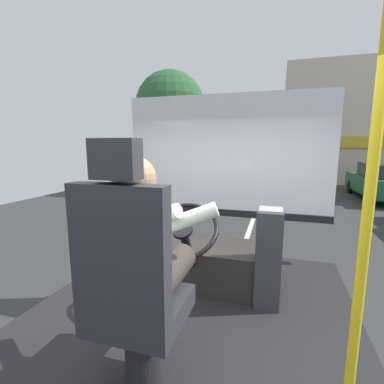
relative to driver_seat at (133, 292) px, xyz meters
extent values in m
cube|color=#313131|center=(0.06, 9.40, -1.45)|extent=(18.00, 44.00, 0.05)
cube|color=silver|center=(0.06, 9.40, -1.42)|extent=(0.12, 39.60, 0.00)
cube|color=#28282B|center=(0.06, 0.60, -1.05)|extent=(2.60, 3.20, 0.76)
cube|color=black|center=(0.06, 0.60, -0.63)|extent=(2.60, 3.20, 0.06)
cylinder|color=black|center=(0.00, 0.09, -0.40)|extent=(0.20, 0.20, 0.40)
cube|color=#28282D|center=(0.00, 0.09, -0.14)|extent=(0.48, 0.48, 0.12)
cube|color=#28282D|center=(0.00, -0.10, 0.25)|extent=(0.48, 0.10, 0.66)
cube|color=#28282D|center=(0.00, -0.10, 0.69)|extent=(0.22, 0.10, 0.18)
cylinder|color=#332D28|center=(0.10, 0.25, 0.01)|extent=(0.18, 0.52, 0.18)
cylinder|color=#332D28|center=(-0.10, 0.25, 0.01)|extent=(0.18, 0.52, 0.18)
cylinder|color=silver|center=(0.00, 0.06, 0.20)|extent=(0.32, 0.32, 0.57)
cube|color=navy|center=(0.00, 0.22, 0.27)|extent=(0.06, 0.01, 0.35)
sphere|color=#A37A5B|center=(0.00, 0.06, 0.58)|extent=(0.22, 0.22, 0.22)
cylinder|color=silver|center=(0.10, 0.31, 0.28)|extent=(0.56, 0.20, 0.29)
cylinder|color=silver|center=(-0.10, 0.31, 0.28)|extent=(0.56, 0.20, 0.29)
cube|color=#282623|center=(0.00, 1.32, -0.40)|extent=(1.10, 0.56, 0.40)
cylinder|color=black|center=(0.00, 0.91, -0.09)|extent=(0.07, 0.32, 0.42)
torus|color=black|center=(0.00, 0.78, 0.10)|extent=(0.57, 0.49, 0.35)
cylinder|color=black|center=(0.00, 0.78, 0.10)|extent=(0.16, 0.15, 0.11)
cylinder|color=yellow|center=(1.04, 0.09, 0.41)|extent=(0.04, 0.04, 2.03)
cube|color=#333338|center=(0.64, 1.11, -0.19)|extent=(0.21, 0.22, 0.82)
cube|color=#9E9993|center=(0.64, 1.11, 0.23)|extent=(0.19, 0.19, 0.02)
cube|color=white|center=(0.06, 2.22, 0.65)|extent=(2.50, 0.01, 1.40)
cube|color=black|center=(0.06, 2.22, -0.09)|extent=(2.50, 0.08, 0.08)
cylinder|color=#4C3828|center=(-4.13, 11.15, 0.01)|extent=(0.31, 0.31, 2.88)
sphere|color=#27582D|center=(-4.13, 11.15, 2.47)|extent=(3.13, 3.13, 3.13)
cube|color=#195633|center=(4.75, 11.66, -0.82)|extent=(1.88, 4.16, 0.66)
cylinder|color=black|center=(3.86, 12.95, -1.15)|extent=(0.14, 0.54, 0.54)
cylinder|color=black|center=(3.86, 10.37, -1.15)|extent=(0.14, 0.54, 0.54)
camera|label=1|loc=(0.68, -1.18, 0.75)|focal=26.18mm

